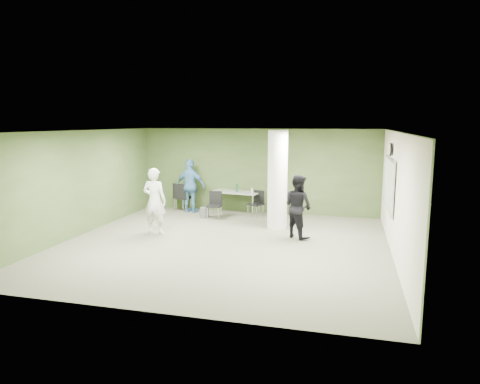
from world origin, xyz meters
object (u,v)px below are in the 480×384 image
(folding_table, at_px, (236,193))
(woman_white, at_px, (155,201))
(chair_back_left, at_px, (181,195))
(man_blue, at_px, (191,186))
(man_black, at_px, (298,206))

(folding_table, distance_m, woman_white, 3.32)
(chair_back_left, distance_m, woman_white, 3.03)
(man_blue, bearing_deg, chair_back_left, -14.52)
(chair_back_left, xyz_separation_m, man_blue, (0.43, -0.17, 0.34))
(folding_table, xyz_separation_m, man_blue, (-1.54, -0.15, 0.19))
(chair_back_left, distance_m, man_blue, 0.57)
(man_black, bearing_deg, man_blue, 6.85)
(folding_table, xyz_separation_m, man_black, (2.32, -2.44, 0.13))
(folding_table, height_order, man_black, man_black)
(woman_white, relative_size, man_blue, 1.00)
(woman_white, bearing_deg, folding_table, -116.51)
(folding_table, height_order, woman_white, woman_white)
(woman_white, bearing_deg, chair_back_left, -80.74)
(chair_back_left, xyz_separation_m, man_black, (4.29, -2.46, 0.28))
(man_black, bearing_deg, chair_back_left, 7.74)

